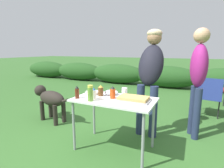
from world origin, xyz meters
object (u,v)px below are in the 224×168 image
Objects in this scene: mayo_bottle at (94,93)px; standing_person_in_dark_puffer at (198,73)px; hot_sauce_bottle at (113,93)px; camp_chair_green_behind_table at (209,95)px; standing_person_in_olive_jacket at (151,70)px; food_tray at (133,99)px; paper_cup_stack at (124,92)px; relish_jar at (90,93)px; beer_bottle at (101,91)px; mixing_bowl at (111,92)px; bbq_sauce_bottle at (77,92)px; plate_stack at (92,93)px; folding_table at (114,104)px; dog at (50,99)px.

standing_person_in_dark_puffer is (1.26, 1.01, 0.24)m from mayo_bottle.
camp_chair_green_behind_table is (1.31, 2.02, -0.35)m from hot_sauce_bottle.
food_tray is at bearing -90.00° from standing_person_in_olive_jacket.
paper_cup_stack is 0.62m from standing_person_in_olive_jacket.
relish_jar is at bearing -116.99° from camp_chair_green_behind_table.
standing_person_in_olive_jacket reaches higher than beer_bottle.
beer_bottle is at bearing -120.80° from camp_chair_green_behind_table.
standing_person_in_olive_jacket reaches higher than mixing_bowl.
hot_sauce_bottle is 0.21× the size of camp_chair_green_behind_table.
mixing_bowl is at bearing 48.41° from bbq_sauce_bottle.
folding_table is at bearing -12.48° from plate_stack.
beer_bottle is at bearing 166.18° from folding_table.
food_tray is 0.51m from beer_bottle.
mayo_bottle is 0.26m from hot_sauce_bottle.
hot_sauce_bottle is 0.10× the size of standing_person_in_dark_puffer.
food_tray is 1.90m from dog.
camp_chair_green_behind_table is at bearing -48.92° from dog.
food_tray is at bearing -109.97° from camp_chair_green_behind_table.
plate_stack is 0.48m from paper_cup_stack.
food_tray is 0.77m from bbq_sauce_bottle.
mayo_bottle is 0.18m from beer_bottle.
plate_stack is 0.36m from relish_jar.
relish_jar reaches higher than folding_table.
standing_person_in_olive_jacket is at bearing 55.95° from mayo_bottle.
bbq_sauce_bottle is at bearing -73.56° from standing_person_in_dark_puffer.
beer_bottle is at bearing -152.04° from paper_cup_stack.
camp_chair_green_behind_table is (1.22, 1.80, -0.33)m from paper_cup_stack.
mixing_bowl is at bearing 19.10° from plate_stack.
relish_jar reaches higher than dog.
standing_person_in_dark_puffer is at bearing 41.88° from relish_jar.
paper_cup_stack is 0.68m from bbq_sauce_bottle.
beer_bottle is at bearing -92.74° from dog.
hot_sauce_bottle reaches higher than camp_chair_green_behind_table.
folding_table is at bearing 23.00° from bbq_sauce_bottle.
bbq_sauce_bottle is 0.21× the size of camp_chair_green_behind_table.
folding_table is 0.29m from food_tray.
food_tray is at bearing -5.48° from plate_stack.
standing_person_in_olive_jacket is at bearing 49.44° from bbq_sauce_bottle.
mayo_bottle is at bearing -119.80° from standing_person_in_olive_jacket.
hot_sauce_bottle is (0.21, 0.24, -0.02)m from relish_jar.
hot_sauce_bottle reaches higher than food_tray.
bbq_sauce_bottle is 1.23m from standing_person_in_olive_jacket.
relish_jar is 0.11m from mayo_bottle.
paper_cup_stack is 1.19m from standing_person_in_dark_puffer.
mixing_bowl reaches higher than food_tray.
standing_person_in_olive_jacket is 1.65× the size of dog.
mayo_bottle is at bearing -149.59° from hot_sauce_bottle.
paper_cup_stack is 0.54× the size of relish_jar.
food_tray is at bearing 15.75° from mayo_bottle.
paper_cup_stack is at bearing -112.78° from standing_person_in_olive_jacket.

